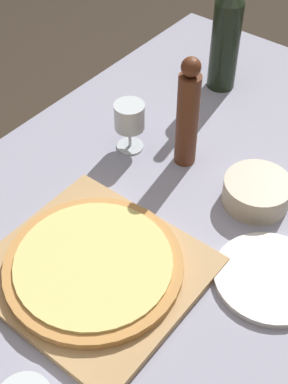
{
  "coord_description": "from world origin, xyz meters",
  "views": [
    {
      "loc": [
        0.49,
        -0.62,
        1.6
      ],
      "look_at": [
        -0.01,
        0.01,
        0.78
      ],
      "focal_mm": 50.0,
      "sensor_mm": 36.0,
      "label": 1
    }
  ],
  "objects": [
    {
      "name": "wine_glass",
      "position": [
        -0.17,
        0.16,
        0.81
      ],
      "size": [
        0.07,
        0.07,
        0.13
      ],
      "color": "silver",
      "rests_on": "dining_table"
    },
    {
      "name": "pepper_mill",
      "position": [
        -0.04,
        0.21,
        0.86
      ],
      "size": [
        0.05,
        0.05,
        0.28
      ],
      "color": "#5B2D19",
      "rests_on": "dining_table"
    },
    {
      "name": "cutting_board",
      "position": [
        0.02,
        -0.18,
        0.73
      ],
      "size": [
        0.4,
        0.37,
        0.02
      ],
      "color": "tan",
      "rests_on": "dining_table"
    },
    {
      "name": "ground_plane",
      "position": [
        0.0,
        0.0,
        0.0
      ],
      "size": [
        12.0,
        12.0,
        0.0
      ],
      "primitive_type": "plane",
      "color": "#382D23"
    },
    {
      "name": "wine_bottle",
      "position": [
        -0.14,
        0.53,
        0.87
      ],
      "size": [
        0.08,
        0.08,
        0.37
      ],
      "color": "black",
      "rests_on": "dining_table"
    },
    {
      "name": "dining_table",
      "position": [
        0.0,
        0.0,
        0.64
      ],
      "size": [
        0.91,
        1.68,
        0.72
      ],
      "color": "#9393A8",
      "rests_on": "ground_plane"
    },
    {
      "name": "pizza",
      "position": [
        0.02,
        -0.18,
        0.75
      ],
      "size": [
        0.35,
        0.35,
        0.02
      ],
      "color": "#C68947",
      "rests_on": "cutting_board"
    },
    {
      "name": "dinner_plate",
      "position": [
        0.3,
        0.02,
        0.73
      ],
      "size": [
        0.22,
        0.22,
        0.01
      ],
      "color": "silver",
      "rests_on": "dining_table"
    },
    {
      "name": "small_bowl",
      "position": [
        0.17,
        0.19,
        0.75
      ],
      "size": [
        0.15,
        0.15,
        0.06
      ],
      "color": "beige",
      "rests_on": "dining_table"
    }
  ]
}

